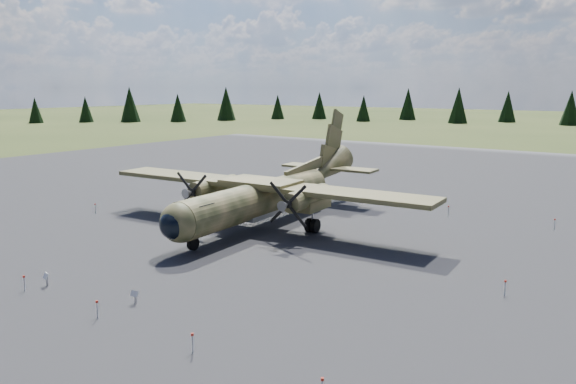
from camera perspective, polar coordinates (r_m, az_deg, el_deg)
The scene contains 7 objects.
ground at distance 37.85m, azimuth -3.94°, elevation -5.36°, with size 500.00×500.00×0.00m, color #525927.
apron at distance 45.80m, azimuth 3.94°, elevation -2.54°, with size 120.00×120.00×0.04m, color #5B5B60.
transport_plane at distance 42.94m, azimuth -2.04°, elevation 0.10°, with size 27.17×24.65×8.95m.
info_placard_left at distance 32.56m, azimuth -23.37°, elevation -7.96°, with size 0.52×0.31×0.76m.
info_placard_right at distance 28.70m, azimuth -15.31°, elevation -10.06°, with size 0.44×0.25×0.66m.
barrier_fence at distance 37.94m, azimuth -4.56°, elevation -4.53°, with size 33.12×29.62×0.85m.
treeline at distance 34.24m, azimuth -19.74°, elevation 0.61°, with size 310.63×310.79×10.94m.
Camera 1 is at (22.94, -28.27, 10.36)m, focal length 35.00 mm.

